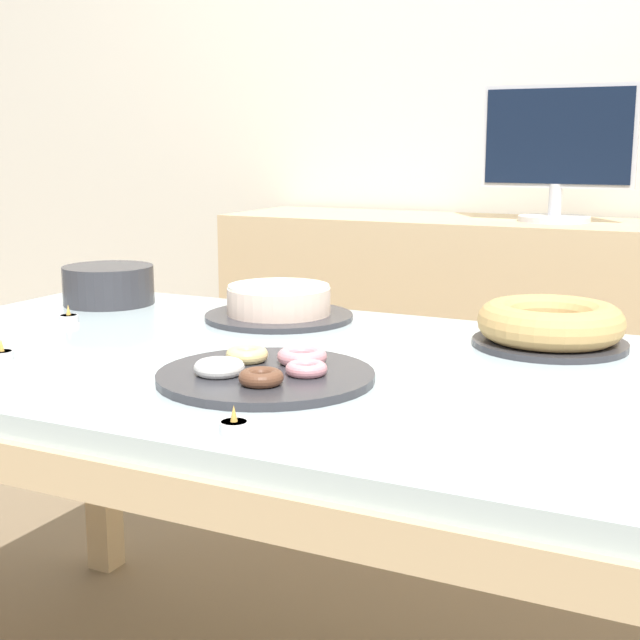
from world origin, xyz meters
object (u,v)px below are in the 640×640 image
Objects in this scene: tealight_near_front at (69,318)px; tealight_right_edge at (2,354)px; pastry_platter at (266,373)px; tealight_centre at (234,426)px; plate_stack at (109,285)px; cake_golden_bundt at (550,325)px; cake_chocolate_round at (279,304)px; computer_monitor at (557,153)px.

tealight_near_front is 0.33m from tealight_right_edge.
pastry_platter and tealight_centre have the same top height.
tealight_right_edge is at bearing -69.75° from plate_stack.
tealight_near_front is (-0.60, 0.22, -0.00)m from pastry_platter.
tealight_near_front and tealight_right_edge have the same top height.
cake_golden_bundt reaches higher than pastry_platter.
tealight_right_edge is (-0.26, -0.54, -0.02)m from cake_chocolate_round.
cake_golden_bundt reaches higher than tealight_near_front.
plate_stack is 5.25× the size of tealight_centre.
cake_chocolate_round is 0.58m from cake_golden_bundt.
computer_monitor is 10.60× the size of tealight_near_front.
plate_stack is 0.23m from tealight_near_front.
tealight_centre is (0.32, -0.70, -0.02)m from cake_chocolate_round.
tealight_right_edge is at bearing -115.51° from cake_chocolate_round.
cake_chocolate_round is 7.93× the size of tealight_right_edge.
pastry_platter is at bearing -96.86° from computer_monitor.
plate_stack is (-1.02, -0.00, 0.00)m from cake_golden_bundt.
computer_monitor is 1.22× the size of pastry_platter.
pastry_platter is 8.70× the size of tealight_centre.
tealight_right_edge is (0.19, -0.52, -0.03)m from plate_stack.
cake_golden_bundt is 1.35× the size of plate_stack.
tealight_right_edge and tealight_centre have the same top height.
plate_stack reaches higher than pastry_platter.
tealight_right_edge is 0.60m from tealight_centre.
cake_chocolate_round is at bearing -113.02° from computer_monitor.
computer_monitor reaches higher than tealight_centre.
cake_chocolate_round is 1.12× the size of cake_golden_bundt.
pastry_platter is 0.80m from plate_stack.
tealight_right_edge is (0.13, -0.31, 0.00)m from tealight_near_front.
cake_golden_bundt reaches higher than cake_chocolate_round.
cake_golden_bundt is 1.02m from plate_stack.
computer_monitor is at bearing 66.98° from cake_chocolate_round.
computer_monitor reaches higher than plate_stack.
tealight_near_front is (-0.77, -1.14, -0.33)m from computer_monitor.
computer_monitor is at bearing 87.54° from tealight_centre.
cake_golden_bundt is (0.19, -0.92, -0.30)m from computer_monitor.
plate_stack reaches higher than cake_chocolate_round.
pastry_platter is at bearing -128.86° from cake_golden_bundt.
tealight_centre is (0.09, -0.25, -0.00)m from pastry_platter.
tealight_centre is at bearing -41.82° from plate_stack.
tealight_centre is (0.70, -0.47, 0.00)m from tealight_near_front.
pastry_platter and tealight_near_front have the same top height.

